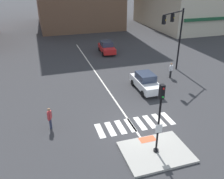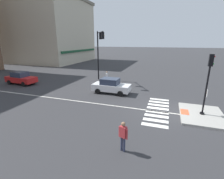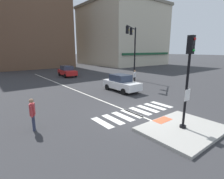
{
  "view_description": "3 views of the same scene",
  "coord_description": "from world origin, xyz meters",
  "px_view_note": "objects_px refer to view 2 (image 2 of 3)",
  "views": [
    {
      "loc": [
        -6.09,
        -13.07,
        9.98
      ],
      "look_at": [
        -0.51,
        4.59,
        1.06
      ],
      "focal_mm": 38.23,
      "sensor_mm": 36.0,
      "label": 1
    },
    {
      "loc": [
        -13.02,
        0.06,
        5.51
      ],
      "look_at": [
        -0.3,
        4.39,
        1.5
      ],
      "focal_mm": 26.07,
      "sensor_mm": 36.0,
      "label": 2
    },
    {
      "loc": [
        -7.86,
        -7.02,
        4.01
      ],
      "look_at": [
        0.02,
        3.1,
        1.07
      ],
      "focal_mm": 27.73,
      "sensor_mm": 36.0,
      "label": 3
    }
  ],
  "objects_px": {
    "car_red_eastbound_distant": "(21,78)",
    "traffic_light_mast": "(99,47)",
    "car_white_eastbound_mid": "(111,86)",
    "pedestrian_at_curb_left": "(123,134)",
    "signal_pole": "(208,79)",
    "pedestrian_waiting_far_side": "(107,76)"
  },
  "relations": [
    {
      "from": "signal_pole",
      "to": "car_red_eastbound_distant",
      "type": "relative_size",
      "value": 1.08
    },
    {
      "from": "traffic_light_mast",
      "to": "car_red_eastbound_distant",
      "type": "height_order",
      "value": "traffic_light_mast"
    },
    {
      "from": "pedestrian_at_curb_left",
      "to": "pedestrian_waiting_far_side",
      "type": "bearing_deg",
      "value": 23.88
    },
    {
      "from": "pedestrian_at_curb_left",
      "to": "traffic_light_mast",
      "type": "bearing_deg",
      "value": 27.22
    },
    {
      "from": "pedestrian_waiting_far_side",
      "to": "signal_pole",
      "type": "bearing_deg",
      "value": -123.9
    },
    {
      "from": "car_white_eastbound_mid",
      "to": "signal_pole",
      "type": "bearing_deg",
      "value": -110.61
    },
    {
      "from": "car_red_eastbound_distant",
      "to": "traffic_light_mast",
      "type": "bearing_deg",
      "value": -62.41
    },
    {
      "from": "signal_pole",
      "to": "pedestrian_waiting_far_side",
      "type": "relative_size",
      "value": 2.7
    },
    {
      "from": "signal_pole",
      "to": "traffic_light_mast",
      "type": "xyz_separation_m",
      "value": [
        7.91,
        11.82,
        1.82
      ]
    },
    {
      "from": "signal_pole",
      "to": "pedestrian_at_curb_left",
      "type": "height_order",
      "value": "signal_pole"
    },
    {
      "from": "traffic_light_mast",
      "to": "car_red_eastbound_distant",
      "type": "xyz_separation_m",
      "value": [
        -4.87,
        9.31,
        -3.88
      ]
    },
    {
      "from": "traffic_light_mast",
      "to": "signal_pole",
      "type": "bearing_deg",
      "value": -123.82
    },
    {
      "from": "car_red_eastbound_distant",
      "to": "pedestrian_waiting_far_side",
      "type": "relative_size",
      "value": 2.51
    },
    {
      "from": "traffic_light_mast",
      "to": "car_white_eastbound_mid",
      "type": "height_order",
      "value": "traffic_light_mast"
    },
    {
      "from": "signal_pole",
      "to": "car_white_eastbound_mid",
      "type": "distance_m",
      "value": 9.31
    },
    {
      "from": "car_red_eastbound_distant",
      "to": "pedestrian_at_curb_left",
      "type": "xyz_separation_m",
      "value": [
        -9.03,
        -16.46,
        0.17
      ]
    },
    {
      "from": "car_red_eastbound_distant",
      "to": "pedestrian_waiting_far_side",
      "type": "height_order",
      "value": "pedestrian_waiting_far_side"
    },
    {
      "from": "car_white_eastbound_mid",
      "to": "pedestrian_at_curb_left",
      "type": "distance_m",
      "value": 9.95
    },
    {
      "from": "traffic_light_mast",
      "to": "car_white_eastbound_mid",
      "type": "bearing_deg",
      "value": -144.89
    },
    {
      "from": "signal_pole",
      "to": "pedestrian_at_curb_left",
      "type": "xyz_separation_m",
      "value": [
        -5.98,
        4.67,
        -1.89
      ]
    },
    {
      "from": "signal_pole",
      "to": "pedestrian_waiting_far_side",
      "type": "height_order",
      "value": "signal_pole"
    },
    {
      "from": "signal_pole",
      "to": "car_white_eastbound_mid",
      "type": "height_order",
      "value": "signal_pole"
    }
  ]
}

